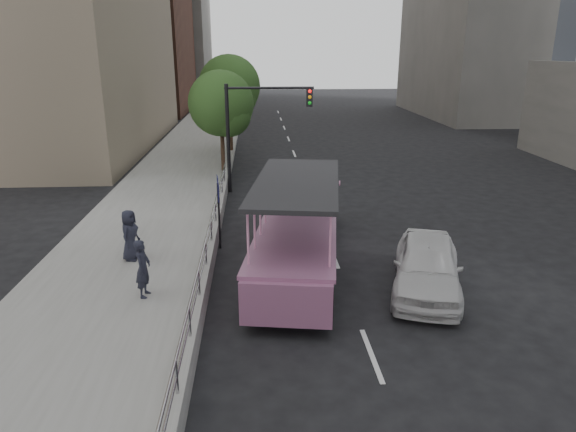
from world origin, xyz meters
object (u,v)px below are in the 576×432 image
pedestrian_near (143,268)px  pedestrian_far (130,235)px  parking_sign (219,203)px  duck_boat (299,229)px  street_tree_far (231,89)px  car (427,266)px  traffic_signal (253,120)px  street_tree_near (223,106)px

pedestrian_near → pedestrian_far: pedestrian_far is taller
pedestrian_near → parking_sign: parking_sign is taller
pedestrian_far → duck_boat: bearing=-74.7°
pedestrian_far → street_tree_far: 18.97m
car → parking_sign: bearing=166.4°
pedestrian_near → street_tree_far: (1.58, 21.16, 3.19)m
pedestrian_near → traffic_signal: traffic_signal is taller
pedestrian_far → street_tree_near: street_tree_near is taller
car → street_tree_far: (-6.39, 20.74, 3.52)m
pedestrian_far → parking_sign: size_ratio=0.63×
pedestrian_far → traffic_signal: traffic_signal is taller
parking_sign → street_tree_far: 17.20m
duck_boat → car: size_ratio=2.07×
parking_sign → street_tree_far: (-0.20, 16.99, 2.65)m
car → street_tree_near: size_ratio=0.81×
pedestrian_far → parking_sign: bearing=-46.7°
parking_sign → street_tree_far: street_tree_far is taller
street_tree_far → parking_sign: bearing=-89.3°
car → pedestrian_near: size_ratio=2.86×
duck_boat → street_tree_far: 18.89m
pedestrian_far → traffic_signal: 10.19m
street_tree_far → street_tree_near: bearing=-91.9°
pedestrian_near → street_tree_far: size_ratio=0.25×
car → street_tree_far: bearing=124.7°
car → parking_sign: (-6.19, 3.74, 0.87)m
traffic_signal → car: bearing=-66.2°
duck_boat → pedestrian_near: duck_boat is taller
car → street_tree_near: bearing=131.7°
parking_sign → traffic_signal: bearing=81.0°
car → street_tree_far: size_ratio=0.72×
pedestrian_near → traffic_signal: (2.98, 11.73, 2.39)m
pedestrian_near → parking_sign: 4.56m
duck_boat → pedestrian_near: (-4.46, -2.76, -0.04)m
street_tree_near → street_tree_far: (0.20, 6.00, 0.49)m
car → street_tree_near: street_tree_near is taller
pedestrian_far → street_tree_near: size_ratio=0.29×
pedestrian_near → traffic_signal: 12.33m
car → traffic_signal: 12.65m
street_tree_near → pedestrian_far: bearing=-100.5°
pedestrian_far → street_tree_far: street_tree_far is taller
parking_sign → street_tree_near: (-0.40, 10.99, 2.16)m
parking_sign → street_tree_near: street_tree_near is taller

